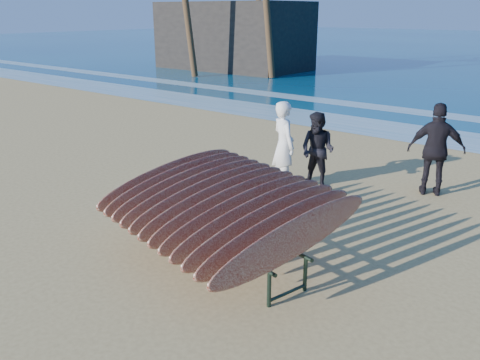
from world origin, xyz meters
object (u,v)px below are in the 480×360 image
(surfboard_rack, at_px, (221,205))
(person_dark_b, at_px, (436,150))
(person_white, at_px, (284,145))
(person_dark_a, at_px, (317,150))
(building, at_px, (234,36))

(surfboard_rack, bearing_deg, person_dark_b, 86.03)
(person_dark_b, bearing_deg, person_white, 7.89)
(person_dark_a, relative_size, building, 0.17)
(person_white, distance_m, building, 23.72)
(person_white, height_order, person_dark_a, person_white)
(building, bearing_deg, surfboard_rack, -50.68)
(surfboard_rack, height_order, person_white, person_white)
(person_dark_b, bearing_deg, building, -63.81)
(surfboard_rack, distance_m, building, 26.99)
(surfboard_rack, height_order, person_dark_b, person_dark_b)
(person_white, bearing_deg, building, -18.54)
(person_white, distance_m, person_dark_b, 3.10)
(person_white, bearing_deg, person_dark_a, -106.41)
(person_dark_b, bearing_deg, person_dark_a, 3.85)
(person_white, relative_size, person_dark_a, 1.15)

